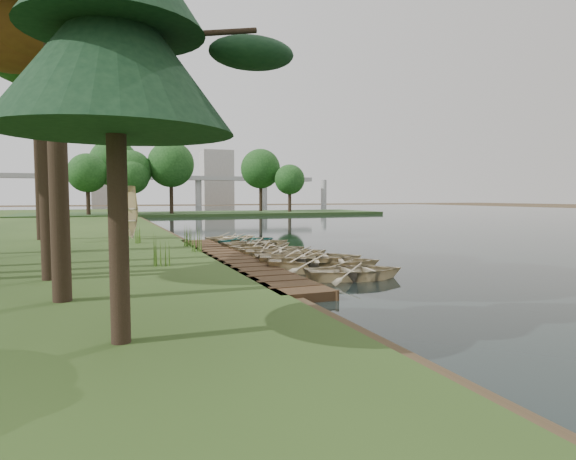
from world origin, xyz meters
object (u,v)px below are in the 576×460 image
object	(u,v)px
stored_rowboat	(131,234)
pine_tree	(113,5)
rowboat_0	(355,269)
rowboat_2	(310,256)
boardwalk	(231,260)
rowboat_1	(324,260)

from	to	relation	value
stored_rowboat	pine_tree	size ratio (longest dim) A/B	0.36
rowboat_0	rowboat_2	xyz separation A→B (m)	(-0.22, 3.08, 0.07)
rowboat_2	stored_rowboat	size ratio (longest dim) A/B	1.31
boardwalk	pine_tree	distance (m)	12.85
rowboat_0	rowboat_2	world-z (taller)	rowboat_2
rowboat_1	stored_rowboat	bearing A→B (deg)	45.12
boardwalk	stored_rowboat	size ratio (longest dim) A/B	5.28
rowboat_0	stored_rowboat	size ratio (longest dim) A/B	1.08
pine_tree	stored_rowboat	bearing A→B (deg)	86.27
stored_rowboat	rowboat_0	bearing A→B (deg)	-127.48
rowboat_2	pine_tree	xyz separation A→B (m)	(-7.17, -8.35, 5.32)
boardwalk	rowboat_0	distance (m)	6.00
boardwalk	pine_tree	size ratio (longest dim) A/B	1.87
boardwalk	stored_rowboat	world-z (taller)	stored_rowboat
rowboat_0	stored_rowboat	distance (m)	16.31
rowboat_2	stored_rowboat	distance (m)	13.40
boardwalk	rowboat_1	distance (m)	4.34
boardwalk	rowboat_0	bearing A→B (deg)	-62.38
pine_tree	boardwalk	bearing A→B (deg)	66.44
rowboat_0	stored_rowboat	xyz separation A→B (m)	(-6.06, 15.14, 0.23)
boardwalk	rowboat_0	world-z (taller)	rowboat_0
rowboat_2	stored_rowboat	world-z (taller)	stored_rowboat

